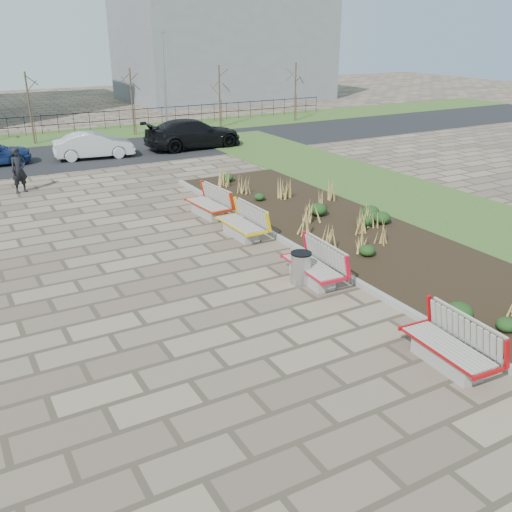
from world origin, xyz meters
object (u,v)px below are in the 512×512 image
car_black (193,134)px  lamp_east (165,84)px  bench_c (241,222)px  litter_bin (301,268)px  bench_b (312,264)px  bench_a (448,344)px  pedestrian (19,170)px  car_silver (94,145)px  bench_d (207,202)px

car_black → lamp_east: bearing=-5.9°
bench_c → litter_bin: bearing=-95.6°
bench_b → lamp_east: lamp_east is taller
bench_a → litter_bin: (-0.33, 4.74, -0.07)m
bench_a → litter_bin: 4.75m
pedestrian → lamp_east: (10.31, 10.17, 2.12)m
bench_a → car_black: 23.39m
car_silver → bench_a: bearing=-170.1°
pedestrian → bench_b: bearing=-88.2°
bench_a → bench_d: bearing=93.2°
car_black → bench_a: bearing=167.4°
bench_c → lamp_east: (5.00, 19.35, 2.54)m
litter_bin → bench_c: bearing=85.3°
bench_b → litter_bin: (-0.33, 0.04, -0.07)m
car_black → bench_d: bearing=157.3°
bench_c → lamp_east: bearing=74.6°
litter_bin → car_black: bearing=74.9°
car_silver → car_black: car_black is taller
pedestrian → litter_bin: bearing=-89.4°
bench_c → car_black: car_black is taller
car_black → lamp_east: 5.60m
bench_b → litter_bin: bench_b is taller
car_silver → car_black: (5.55, -0.03, 0.13)m
bench_d → pedestrian: size_ratio=1.14×
pedestrian → car_silver: pedestrian is taller
bench_a → car_black: bearing=81.9°
bench_a → bench_b: size_ratio=1.00×
car_silver → lamp_east: 8.19m
car_black → pedestrian: bearing=115.8°
car_silver → bench_b: bearing=-169.4°
bench_b → car_silver: (-0.97, 18.27, 0.18)m
bench_a → pedestrian: bearing=109.7°
litter_bin → lamp_east: 24.06m
car_black → lamp_east: lamp_east is taller
bench_c → bench_d: 2.55m
bench_a → bench_d: same height
pedestrian → bench_a: bearing=-93.6°
pedestrian → car_black: (9.89, 5.05, -0.11)m
bench_d → bench_b: bearing=-94.3°
bench_b → bench_c: 4.01m
bench_b → bench_d: same height
bench_a → bench_c: (0.00, 8.71, 0.00)m
bench_c → car_silver: (-0.97, 14.26, 0.18)m
lamp_east → car_black: bearing=-94.7°
bench_b → bench_c: same height
bench_c → car_silver: size_ratio=0.52×
litter_bin → car_silver: 18.24m
car_silver → pedestrian: bearing=147.0°
litter_bin → pedestrian: size_ratio=0.46×
bench_b → lamp_east: size_ratio=0.35×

